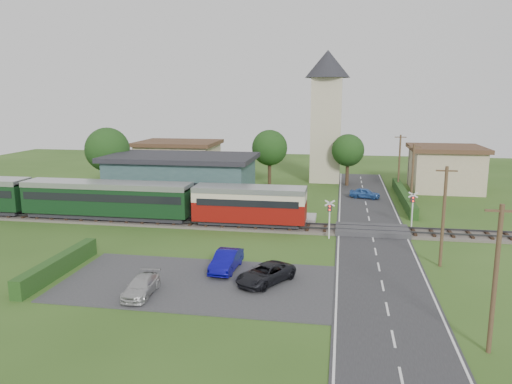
% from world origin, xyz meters
% --- Properties ---
extents(ground, '(120.00, 120.00, 0.00)m').
position_xyz_m(ground, '(0.00, 0.00, 0.00)').
color(ground, '#2D4C19').
extents(railway_track, '(76.00, 3.20, 0.49)m').
position_xyz_m(railway_track, '(0.00, 2.00, 0.11)').
color(railway_track, '#4C443D').
rests_on(railway_track, ground).
extents(road, '(6.00, 70.00, 0.05)m').
position_xyz_m(road, '(10.00, 0.00, 0.03)').
color(road, '#28282B').
rests_on(road, ground).
extents(car_park, '(17.00, 9.00, 0.08)m').
position_xyz_m(car_park, '(-1.50, -12.00, 0.04)').
color(car_park, '#333335').
rests_on(car_park, ground).
extents(crossing_deck, '(6.20, 3.40, 0.45)m').
position_xyz_m(crossing_deck, '(10.00, 2.00, 0.23)').
color(crossing_deck, '#333335').
rests_on(crossing_deck, ground).
extents(platform, '(30.00, 3.00, 0.45)m').
position_xyz_m(platform, '(-10.00, 5.20, 0.23)').
color(platform, gray).
rests_on(platform, ground).
extents(equipment_hut, '(2.30, 2.30, 2.55)m').
position_xyz_m(equipment_hut, '(-18.00, 5.20, 1.75)').
color(equipment_hut, '#C1B495').
rests_on(equipment_hut, platform).
extents(station_building, '(16.00, 9.00, 5.30)m').
position_xyz_m(station_building, '(-10.00, 10.99, 2.69)').
color(station_building, '#3F5F5E').
rests_on(station_building, ground).
extents(train, '(43.20, 2.90, 3.40)m').
position_xyz_m(train, '(-17.50, 2.00, 2.18)').
color(train, '#232328').
rests_on(train, ground).
extents(church_tower, '(6.00, 6.00, 17.60)m').
position_xyz_m(church_tower, '(5.00, 28.00, 10.23)').
color(church_tower, '#C1B495').
rests_on(church_tower, ground).
extents(house_west, '(10.80, 8.80, 5.50)m').
position_xyz_m(house_west, '(-15.00, 25.00, 2.79)').
color(house_west, tan).
rests_on(house_west, ground).
extents(house_east, '(8.80, 8.80, 5.50)m').
position_xyz_m(house_east, '(20.00, 24.00, 2.80)').
color(house_east, tan).
rests_on(house_east, ground).
extents(hedge_carpark, '(0.80, 9.00, 1.20)m').
position_xyz_m(hedge_carpark, '(-11.00, -12.00, 0.60)').
color(hedge_carpark, '#193814').
rests_on(hedge_carpark, ground).
extents(hedge_roadside, '(0.80, 18.00, 1.20)m').
position_xyz_m(hedge_roadside, '(14.20, 16.00, 0.60)').
color(hedge_roadside, '#193814').
rests_on(hedge_roadside, ground).
extents(hedge_station, '(22.00, 0.80, 1.30)m').
position_xyz_m(hedge_station, '(-10.00, 15.50, 0.65)').
color(hedge_station, '#193814').
rests_on(hedge_station, ground).
extents(tree_a, '(5.20, 5.20, 8.00)m').
position_xyz_m(tree_a, '(-20.00, 14.00, 5.38)').
color(tree_a, '#332316').
rests_on(tree_a, ground).
extents(tree_b, '(4.60, 4.60, 7.34)m').
position_xyz_m(tree_b, '(-2.00, 23.00, 5.02)').
color(tree_b, '#332316').
rests_on(tree_b, ground).
extents(tree_c, '(4.20, 4.20, 6.78)m').
position_xyz_m(tree_c, '(8.00, 25.00, 4.65)').
color(tree_c, '#332316').
rests_on(tree_c, ground).
extents(utility_pole_a, '(1.40, 0.22, 7.00)m').
position_xyz_m(utility_pole_a, '(14.20, -18.00, 3.63)').
color(utility_pole_a, '#473321').
rests_on(utility_pole_a, ground).
extents(utility_pole_b, '(1.40, 0.22, 7.00)m').
position_xyz_m(utility_pole_b, '(14.20, -6.00, 3.63)').
color(utility_pole_b, '#473321').
rests_on(utility_pole_b, ground).
extents(utility_pole_c, '(1.40, 0.22, 7.00)m').
position_xyz_m(utility_pole_c, '(14.20, 10.00, 3.63)').
color(utility_pole_c, '#473321').
rests_on(utility_pole_c, ground).
extents(utility_pole_d, '(1.40, 0.22, 7.00)m').
position_xyz_m(utility_pole_d, '(14.20, 22.00, 3.63)').
color(utility_pole_d, '#473321').
rests_on(utility_pole_d, ground).
extents(crossing_signal_near, '(0.84, 0.28, 3.28)m').
position_xyz_m(crossing_signal_near, '(6.40, -0.41, 2.14)').
color(crossing_signal_near, silver).
rests_on(crossing_signal_near, ground).
extents(crossing_signal_far, '(0.84, 0.28, 3.28)m').
position_xyz_m(crossing_signal_far, '(13.60, 4.39, 2.14)').
color(crossing_signal_far, silver).
rests_on(crossing_signal_far, ground).
extents(streetlamp_west, '(0.30, 0.30, 5.15)m').
position_xyz_m(streetlamp_west, '(-22.00, 20.00, 3.04)').
color(streetlamp_west, '#3F3F47').
rests_on(streetlamp_west, ground).
extents(streetlamp_east, '(0.30, 0.30, 5.15)m').
position_xyz_m(streetlamp_east, '(16.00, 27.00, 3.04)').
color(streetlamp_east, '#3F3F47').
rests_on(streetlamp_east, ground).
extents(car_on_road, '(3.68, 2.21, 1.17)m').
position_xyz_m(car_on_road, '(9.99, 16.77, 0.64)').
color(car_on_road, '#2E5BA7').
rests_on(car_on_road, road).
extents(car_park_blue, '(1.63, 4.13, 1.34)m').
position_xyz_m(car_park_blue, '(-0.18, -9.50, 0.75)').
color(car_park_blue, '#090675').
rests_on(car_park_blue, car_park).
extents(car_park_silver, '(1.65, 3.73, 1.06)m').
position_xyz_m(car_park_silver, '(-4.16, -14.50, 0.61)').
color(car_park_silver, '#AAAAAA').
rests_on(car_park_silver, car_park).
extents(car_park_dark, '(3.88, 4.66, 1.18)m').
position_xyz_m(car_park_dark, '(2.76, -11.35, 0.67)').
color(car_park_dark, black).
rests_on(car_park_dark, car_park).
extents(pedestrian_near, '(0.69, 0.46, 1.85)m').
position_xyz_m(pedestrian_near, '(-1.51, 4.44, 1.38)').
color(pedestrian_near, gray).
rests_on(pedestrian_near, platform).
extents(pedestrian_far, '(1.00, 1.11, 1.88)m').
position_xyz_m(pedestrian_far, '(-15.02, 4.86, 1.39)').
color(pedestrian_far, gray).
rests_on(pedestrian_far, platform).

